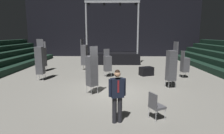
# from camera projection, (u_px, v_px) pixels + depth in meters

# --- Properties ---
(ground_plane) EXTENTS (22.00, 30.00, 0.10)m
(ground_plane) POSITION_uv_depth(u_px,v_px,m) (110.00, 92.00, 9.28)
(ground_plane) COLOR gray
(arena_end_wall) EXTENTS (22.00, 0.30, 8.00)m
(arena_end_wall) POSITION_uv_depth(u_px,v_px,m) (113.00, 25.00, 23.32)
(arena_end_wall) COLOR black
(arena_end_wall) RESTS_ON ground_plane
(stage_riser) EXTENTS (5.23, 2.78, 5.81)m
(stage_riser) POSITION_uv_depth(u_px,v_px,m) (112.00, 57.00, 18.31)
(stage_riser) COLOR black
(stage_riser) RESTS_ON ground_plane
(man_with_tie) EXTENTS (0.57, 0.32, 1.77)m
(man_with_tie) POSITION_uv_depth(u_px,v_px,m) (117.00, 93.00, 5.84)
(man_with_tie) COLOR black
(man_with_tie) RESTS_ON ground_plane
(chair_stack_front_left) EXTENTS (0.54, 0.54, 2.48)m
(chair_stack_front_left) POSITION_uv_depth(u_px,v_px,m) (84.00, 55.00, 14.66)
(chair_stack_front_left) COLOR #B2B5BA
(chair_stack_front_left) RESTS_ON ground_plane
(chair_stack_front_right) EXTENTS (0.62, 0.62, 2.31)m
(chair_stack_front_right) POSITION_uv_depth(u_px,v_px,m) (92.00, 70.00, 8.74)
(chair_stack_front_right) COLOR #B2B5BA
(chair_stack_front_right) RESTS_ON ground_plane
(chair_stack_mid_left) EXTENTS (0.52, 0.52, 2.48)m
(chair_stack_mid_left) POSITION_uv_depth(u_px,v_px,m) (171.00, 65.00, 9.71)
(chair_stack_mid_left) COLOR #B2B5BA
(chair_stack_mid_left) RESTS_ON ground_plane
(chair_stack_mid_right) EXTENTS (0.58, 0.58, 1.88)m
(chair_stack_mid_right) POSITION_uv_depth(u_px,v_px,m) (108.00, 63.00, 12.30)
(chair_stack_mid_right) COLOR #B2B5BA
(chair_stack_mid_right) RESTS_ON ground_plane
(chair_stack_mid_centre) EXTENTS (0.44, 0.44, 2.56)m
(chair_stack_mid_centre) POSITION_uv_depth(u_px,v_px,m) (40.00, 60.00, 11.31)
(chair_stack_mid_centre) COLOR #B2B5BA
(chair_stack_mid_centre) RESTS_ON ground_plane
(chair_stack_rear_left) EXTENTS (0.49, 0.49, 2.31)m
(chair_stack_rear_left) POSITION_uv_depth(u_px,v_px,m) (43.00, 57.00, 14.07)
(chair_stack_rear_left) COLOR #B2B5BA
(chair_stack_rear_left) RESTS_ON ground_plane
(chair_stack_rear_right) EXTENTS (0.51, 0.51, 1.79)m
(chair_stack_rear_right) POSITION_uv_depth(u_px,v_px,m) (185.00, 64.00, 12.00)
(chair_stack_rear_right) COLOR #B2B5BA
(chair_stack_rear_right) RESTS_ON ground_plane
(equipment_road_case) EXTENTS (1.06, 0.90, 0.59)m
(equipment_road_case) POSITION_uv_depth(u_px,v_px,m) (146.00, 71.00, 12.81)
(equipment_road_case) COLOR black
(equipment_road_case) RESTS_ON ground_plane
(loose_chair_near_man) EXTENTS (0.59, 0.59, 0.95)m
(loose_chair_near_man) POSITION_uv_depth(u_px,v_px,m) (156.00, 105.00, 6.13)
(loose_chair_near_man) COLOR #B2B5BA
(loose_chair_near_man) RESTS_ON ground_plane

